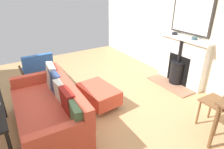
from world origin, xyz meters
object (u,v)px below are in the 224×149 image
Objects in this scene: fireplace at (181,64)px; ottoman at (99,94)px; armchair_accent at (38,69)px; mantel_bowl_far at (194,38)px; dining_chair_near_fireplace at (223,101)px; sofa at (51,109)px; mantel_bowl_near at (175,33)px.

fireplace is 1.44× the size of ottoman.
armchair_accent is (2.78, -1.46, -0.03)m from fireplace.
mantel_bowl_far is 0.13× the size of dining_chair_near_fireplace.
sofa is 0.98m from ottoman.
dining_chair_near_fireplace is at bearing 66.35° from mantel_bowl_near.
mantel_bowl_far is at bearing 92.80° from fireplace.
dining_chair_near_fireplace reaches higher than armchair_accent.
mantel_bowl_near reaches higher than dining_chair_near_fireplace.
mantel_bowl_far is 2.22m from ottoman.
sofa is at bearing 6.06° from mantel_bowl_near.
sofa is 2.61m from dining_chair_near_fireplace.
sofa is (2.95, -0.20, -0.75)m from mantel_bowl_far.
dining_chair_near_fireplace is (0.74, 1.43, 0.05)m from fireplace.
ottoman is at bearing -167.84° from sofa.
mantel_bowl_far reaches higher than dining_chair_near_fireplace.
mantel_bowl_far reaches higher than ottoman.
armchair_accent is (-0.16, -1.49, 0.09)m from sofa.
mantel_bowl_near is at bearing -113.65° from dining_chair_near_fireplace.
sofa is 2.05× the size of dining_chair_near_fireplace.
fireplace is 1.61m from dining_chair_near_fireplace.
fireplace reaches higher than sofa.
mantel_bowl_far is 0.13× the size of ottoman.
sofa is at bearing -32.66° from dining_chair_near_fireplace.
mantel_bowl_near is at bearing -90.00° from mantel_bowl_far.
dining_chair_near_fireplace is (0.75, 1.72, -0.57)m from mantel_bowl_near.
fireplace reaches higher than armchair_accent.
fireplace reaches higher than dining_chair_near_fireplace.
ottoman is at bearing 121.58° from armchair_accent.
mantel_bowl_near is 0.15× the size of armchair_accent.
ottoman is at bearing 3.12° from mantel_bowl_near.
ottoman is (2.00, -0.40, -0.88)m from mantel_bowl_far.
fireplace is 10.70× the size of mantel_bowl_far.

